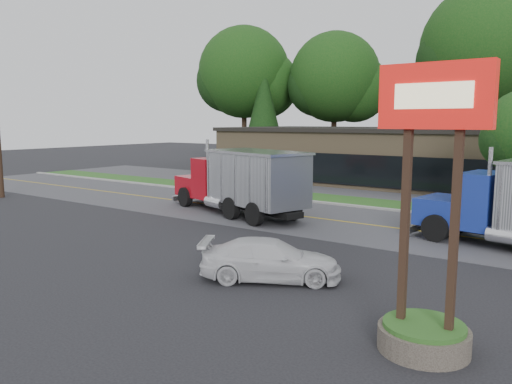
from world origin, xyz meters
The scene contains 14 objects.
ground centered at (0.00, 0.00, 0.00)m, with size 140.00×140.00×0.00m, color #2B2B30.
road centered at (0.00, 9.00, 0.00)m, with size 60.00×8.00×0.02m, color #59595E.
center_line centered at (0.00, 9.00, 0.00)m, with size 60.00×0.12×0.01m, color gold.
curb centered at (0.00, 13.20, 0.00)m, with size 60.00×0.30×0.12m, color #9E9E99.
grass_verge centered at (0.00, 15.00, 0.00)m, with size 60.00×3.40×0.03m, color #2F6322.
far_parking centered at (0.00, 20.00, 0.00)m, with size 60.00×7.00×0.02m, color #59595E.
strip_mall centered at (2.00, 26.00, 2.00)m, with size 32.00×12.00×4.00m, color #8D7656.
bilo_sign centered at (10.50, -2.50, 2.02)m, with size 2.20×1.90×5.95m.
tree_far_a centered at (-19.84, 32.13, 9.63)m, with size 10.58×9.95×15.09m.
tree_far_b centered at (-9.85, 34.12, 8.80)m, with size 9.66×9.10×13.79m.
tree_far_c centered at (4.17, 34.14, 10.41)m, with size 11.43×10.76×16.31m.
evergreen_left centered at (-16.00, 30.00, 5.84)m, with size 4.68×4.68×10.63m.
dump_truck_red centered at (-1.90, 7.58, 1.81)m, with size 9.53×5.16×3.36m.
rally_car centered at (5.20, -0.39, 0.62)m, with size 1.74×4.28×1.24m, color silver.
Camera 1 is at (13.41, -12.69, 4.81)m, focal length 35.00 mm.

